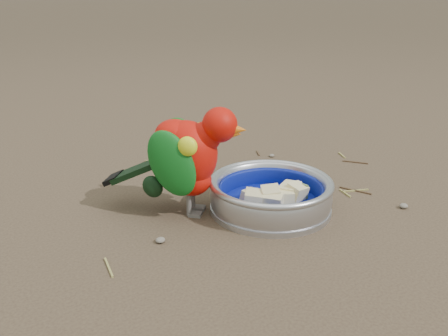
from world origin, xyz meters
TOP-DOWN VIEW (x-y plane):
  - ground at (0.00, 0.00)m, footprint 60.00×60.00m
  - food_bowl at (0.11, -0.05)m, footprint 0.23×0.23m
  - bowl_wall at (0.11, -0.05)m, footprint 0.23×0.23m
  - fruit_wedges at (0.11, -0.05)m, footprint 0.14×0.14m
  - lory_parrot at (-0.03, 0.02)m, footprint 0.25×0.25m
  - ground_debris at (0.02, 0.00)m, footprint 0.90×0.80m

SIDE VIEW (x-z plane):
  - ground at x=0.00m, z-range 0.00..0.00m
  - ground_debris at x=0.02m, z-range 0.00..0.01m
  - food_bowl at x=0.11m, z-range 0.00..0.02m
  - fruit_wedges at x=0.11m, z-range 0.02..0.05m
  - bowl_wall at x=0.11m, z-range 0.02..0.06m
  - lory_parrot at x=-0.03m, z-range 0.00..0.20m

